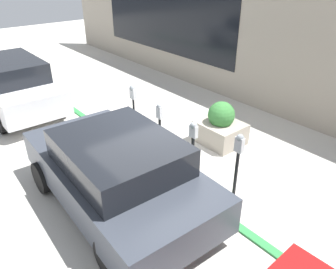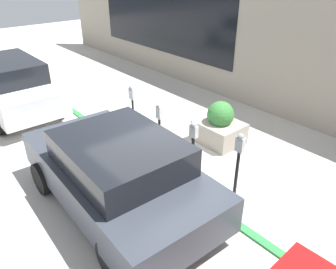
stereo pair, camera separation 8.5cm
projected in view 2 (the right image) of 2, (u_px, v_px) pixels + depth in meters
ground_plane at (164, 171)px, 7.21m from camera, size 40.00×40.00×0.00m
curb_strip at (161, 172)px, 7.16m from camera, size 24.50×0.16×0.04m
building_facade at (290, 54)px, 8.89m from camera, size 24.50×0.17×3.66m
parking_meter_nearest at (239, 157)px, 5.83m from camera, size 0.16×0.14×1.48m
parking_meter_second at (193, 140)px, 6.61m from camera, size 0.18×0.15×1.31m
parking_meter_middle at (159, 122)px, 7.36m from camera, size 0.14×0.12×1.34m
parking_meter_fourth at (132, 99)px, 8.01m from camera, size 0.18×0.15×1.46m
planter_box at (220, 126)px, 8.18m from camera, size 1.11×0.94×1.09m
parked_car_middle at (118, 171)px, 5.85m from camera, size 4.26×2.13×1.48m
parked_car_rear at (9, 84)px, 9.78m from camera, size 4.68×1.81×1.59m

